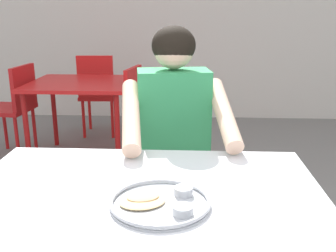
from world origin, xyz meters
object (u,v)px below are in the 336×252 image
object	(u,v)px
table_background_red	(81,91)
chair_red_left	(15,104)
chair_red_far	(98,90)
diner_foreground	(175,137)
thali_tray	(161,202)
table_foreground	(143,212)
chair_foreground	(172,166)
chair_red_right	(147,107)

from	to	relation	value
table_background_red	chair_red_left	bearing A→B (deg)	178.13
chair_red_far	diner_foreground	bearing A→B (deg)	-68.44
chair_red_far	thali_tray	bearing A→B (deg)	-73.56
table_foreground	chair_red_far	xyz separation A→B (m)	(-0.80, 2.84, -0.17)
thali_tray	chair_red_left	xyz separation A→B (m)	(-1.47, 2.28, -0.25)
table_foreground	chair_red_left	size ratio (longest dim) A/B	1.41
chair_foreground	table_background_red	size ratio (longest dim) A/B	0.99
table_background_red	chair_red_far	bearing A→B (deg)	90.42
chair_foreground	chair_red_left	size ratio (longest dim) A/B	1.02
chair_red_far	table_background_red	bearing A→B (deg)	-89.58
table_foreground	table_background_red	distance (m)	2.31
chair_foreground	table_foreground	bearing A→B (deg)	-94.45
thali_tray	chair_foreground	bearing A→B (deg)	90.16
chair_foreground	chair_red_left	xyz separation A→B (m)	(-1.47, 1.38, 0.00)
diner_foreground	chair_red_far	distance (m)	2.42
table_foreground	thali_tray	xyz separation A→B (m)	(0.07, -0.09, 0.09)
thali_tray	chair_red_left	bearing A→B (deg)	122.84
chair_foreground	chair_red_far	distance (m)	2.20
chair_foreground	table_background_red	xyz separation A→B (m)	(-0.86, 1.36, 0.12)
chair_foreground	diner_foreground	distance (m)	0.32
thali_tray	diner_foreground	world-z (taller)	diner_foreground
chair_red_left	thali_tray	bearing A→B (deg)	-57.16
table_foreground	chair_foreground	bearing A→B (deg)	85.55
chair_foreground	table_background_red	world-z (taller)	chair_foreground
table_foreground	chair_red_far	distance (m)	2.96
table_foreground	chair_red_far	size ratio (longest dim) A/B	1.36
chair_red_far	chair_red_left	bearing A→B (deg)	-133.18
diner_foreground	chair_red_left	world-z (taller)	diner_foreground
table_foreground	chair_red_far	bearing A→B (deg)	105.70
chair_red_left	chair_red_far	distance (m)	0.89
table_foreground	diner_foreground	size ratio (longest dim) A/B	0.96
table_foreground	diner_foreground	xyz separation A→B (m)	(0.09, 0.60, 0.07)
table_background_red	chair_foreground	bearing A→B (deg)	-57.77
table_background_red	chair_red_right	distance (m)	0.60
chair_foreground	table_background_red	bearing A→B (deg)	122.23
table_foreground	chair_red_right	bearing A→B (deg)	95.55
thali_tray	chair_red_right	size ratio (longest dim) A/B	0.37
diner_foreground	chair_red_far	xyz separation A→B (m)	(-0.89, 2.24, -0.24)
table_background_red	chair_red_far	world-z (taller)	chair_red_far
table_foreground	chair_red_left	distance (m)	2.61
chair_red_right	table_foreground	bearing A→B (deg)	-84.45
chair_red_left	chair_red_far	world-z (taller)	chair_red_far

